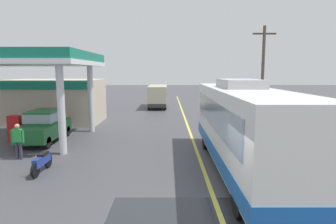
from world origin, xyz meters
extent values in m
plane|color=#424247|center=(0.00, 20.00, 0.00)|extent=(120.00, 120.00, 0.00)
cube|color=#D8CC4C|center=(0.00, 15.00, 0.00)|extent=(0.16, 50.00, 0.01)
cube|color=white|center=(1.63, 4.24, 1.88)|extent=(2.50, 11.00, 2.90)
cube|color=#1959B2|center=(1.63, 4.24, 0.77)|extent=(2.54, 11.04, 0.56)
cube|color=#8C9EAD|center=(1.63, -1.20, 2.42)|extent=(2.30, 0.10, 1.40)
cube|color=#8C9EAD|center=(0.36, 4.24, 2.33)|extent=(0.06, 9.35, 1.10)
cube|color=#8C9EAD|center=(2.90, 4.24, 2.33)|extent=(0.06, 9.35, 1.10)
cube|color=white|center=(1.63, -1.19, 3.12)|extent=(1.75, 0.08, 0.32)
cube|color=#B2B2B7|center=(1.63, 5.24, 3.51)|extent=(1.60, 2.80, 0.36)
cylinder|color=black|center=(0.53, 0.34, 0.50)|extent=(0.30, 1.00, 1.00)
cylinder|color=black|center=(2.73, 0.34, 0.50)|extent=(0.30, 1.00, 1.00)
cylinder|color=black|center=(0.53, 7.54, 0.50)|extent=(0.30, 1.00, 1.00)
cylinder|color=black|center=(2.73, 7.54, 0.50)|extent=(0.30, 1.00, 1.00)
cube|color=#147259|center=(-10.32, 9.28, 4.85)|extent=(9.00, 7.00, 0.50)
cube|color=white|center=(-10.32, 9.28, 4.48)|extent=(9.10, 7.10, 0.24)
cylinder|color=silver|center=(-6.62, 6.58, 2.30)|extent=(0.36, 0.36, 4.60)
cylinder|color=silver|center=(-6.62, 11.98, 2.30)|extent=(0.36, 0.36, 4.60)
cube|color=red|center=(-10.32, 9.28, 0.75)|extent=(0.70, 0.60, 1.50)
cube|color=beige|center=(-10.32, 15.48, 1.70)|extent=(7.00, 4.40, 3.40)
cube|color=#147259|center=(-10.32, 13.24, 3.05)|extent=(6.30, 0.10, 0.60)
cube|color=#1E602D|center=(-8.55, 9.03, 0.72)|extent=(1.70, 4.20, 0.80)
cube|color=#1E602D|center=(-8.55, 9.23, 1.47)|extent=(1.50, 2.31, 0.70)
cube|color=#8C9EAD|center=(-8.55, 9.23, 1.47)|extent=(1.53, 2.35, 0.49)
cylinder|color=black|center=(-9.30, 7.53, 0.32)|extent=(0.20, 0.64, 0.64)
cylinder|color=black|center=(-7.80, 7.53, 0.32)|extent=(0.20, 0.64, 0.64)
cylinder|color=black|center=(-9.30, 10.53, 0.32)|extent=(0.20, 0.64, 0.64)
cylinder|color=black|center=(-7.80, 10.53, 0.32)|extent=(0.20, 0.64, 0.64)
cube|color=#BFB799|center=(-2.63, 25.24, 1.39)|extent=(2.00, 6.00, 2.10)
cube|color=#8C9EAD|center=(-2.63, 25.24, 1.79)|extent=(2.04, 5.10, 0.80)
cube|color=#2D2D33|center=(-2.63, 22.19, 0.54)|extent=(1.90, 0.16, 0.36)
cylinder|color=black|center=(-3.51, 23.24, 0.38)|extent=(0.22, 0.76, 0.76)
cylinder|color=black|center=(-1.75, 23.24, 0.38)|extent=(0.22, 0.76, 0.76)
cylinder|color=black|center=(-3.51, 27.24, 0.38)|extent=(0.22, 0.76, 0.76)
cylinder|color=black|center=(-1.75, 27.24, 0.38)|extent=(0.22, 0.76, 0.76)
cylinder|color=black|center=(-6.52, 3.32, 0.30)|extent=(0.10, 0.60, 0.60)
cylinder|color=black|center=(-6.52, 4.52, 0.30)|extent=(0.10, 0.60, 0.60)
cube|color=navy|center=(-6.52, 3.92, 0.50)|extent=(0.20, 1.30, 0.36)
cube|color=black|center=(-6.52, 4.07, 0.72)|extent=(0.24, 0.60, 0.12)
cylinder|color=#2D2D33|center=(-6.52, 3.37, 0.90)|extent=(0.55, 0.04, 0.04)
cylinder|color=#33333F|center=(-8.42, 5.68, 0.41)|extent=(0.14, 0.14, 0.82)
cylinder|color=#33333F|center=(-8.24, 5.68, 0.41)|extent=(0.14, 0.14, 0.82)
cube|color=#268C3F|center=(-8.33, 5.68, 1.12)|extent=(0.36, 0.22, 0.60)
sphere|color=tan|center=(-8.33, 5.68, 1.55)|extent=(0.22, 0.22, 0.22)
cylinder|color=#268C3F|center=(-8.56, 5.68, 1.07)|extent=(0.09, 0.09, 0.58)
cylinder|color=#268C3F|center=(-8.10, 5.68, 1.07)|extent=(0.09, 0.09, 0.58)
cylinder|color=brown|center=(5.96, 15.64, 3.75)|extent=(0.24, 0.24, 7.50)
cube|color=#4C3D33|center=(5.96, 15.64, 6.90)|extent=(1.80, 0.12, 0.12)
camera|label=1|loc=(-1.47, -7.30, 4.02)|focal=31.06mm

